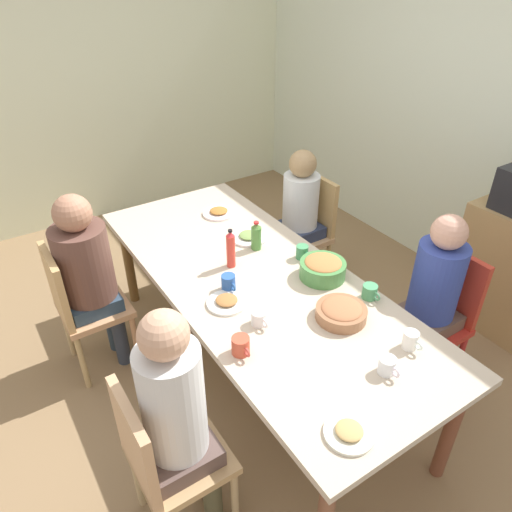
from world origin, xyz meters
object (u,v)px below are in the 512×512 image
Objects in this scene: plate_3 at (219,212)px; cup_5 at (411,340)px; bowl_1 at (323,268)px; bottle_0 at (231,249)px; bottle_1 at (256,236)px; person_3 at (87,269)px; plate_2 at (249,237)px; person_1 at (177,412)px; plate_1 at (349,432)px; cup_2 at (370,292)px; person_0 at (299,210)px; cup_3 at (241,346)px; chair_0 at (307,226)px; cup_4 at (387,366)px; chair_2 at (436,312)px; cup_0 at (229,283)px; cup_6 at (259,318)px; cup_1 at (302,252)px; dining_table at (256,287)px; chair_1 at (163,457)px; person_2 at (433,292)px; bowl_0 at (341,312)px; chair_3 at (80,304)px.

cup_5 reaches higher than plate_3.
bottle_0 is at bearing -135.07° from bowl_1.
person_3 is at bearing -110.15° from bottle_1.
plate_3 is at bearing -179.97° from plate_2.
plate_1 is at bearing 48.44° from person_1.
cup_2 is (1.11, 1.21, 0.04)m from person_3.
person_0 is 10.55× the size of cup_5.
person_3 is 1.16m from cup_3.
cup_4 is at bearing -26.94° from chair_0.
chair_2 is 0.69m from cup_5.
cup_0 is (0.81, -0.39, 0.03)m from plate_3.
bottle_1 reaches higher than cup_6.
chair_2 is at bearing 39.65° from cup_1.
bottle_1 is (-0.89, 0.96, 0.09)m from person_1.
cup_4 is (0.93, 0.09, 0.11)m from dining_table.
chair_0 is 1.00× the size of chair_1.
cup_4 is at bearing 26.97° from cup_6.
chair_0 is at bearing 125.18° from chair_1.
bottle_0 reaches higher than plate_1.
cup_4 is (0.31, -0.79, 0.27)m from chair_2.
cup_2 is at bearing 51.51° from cup_0.
plate_3 is (-1.42, -0.68, 0.24)m from chair_2.
chair_0 is at bearing 138.57° from cup_1.
cup_1 is (-0.22, 0.02, -0.02)m from bowl_1.
person_1 is 5.12× the size of bottle_0.
person_3 is 10.45× the size of cup_2.
plate_1 is 0.74m from cup_6.
person_2 is 10.15× the size of cup_2.
cup_4 is (0.31, 0.88, 0.04)m from person_1.
cup_5 is at bearing 4.50° from plate_2.
plate_1 is at bearing -9.56° from bottle_0.
plate_3 is at bearing 145.06° from person_1.
cup_3 is at bearing -56.13° from cup_6.
chair_0 reaches higher than bowl_0.
cup_0 is 1.01× the size of cup_4.
cup_0 is at bearing -162.96° from cup_4.
person_3 is 0.86m from bottle_0.
chair_2 reaches higher than bowl_1.
bottle_0 is (-0.80, -0.84, 0.15)m from person_2.
cup_1 is 0.66m from cup_6.
bottle_1 is (0.13, -0.03, 0.08)m from plate_2.
plate_1 is (1.08, -0.27, 0.08)m from dining_table.
person_1 is 4.79× the size of bowl_1.
cup_6 is at bearing -45.77° from person_0.
cup_1 is 0.31m from bottle_1.
person_0 is 1.68m from chair_3.
chair_2 is at bearing 33.74° from plate_2.
bottle_0 reaches higher than plate_2.
cup_0 is 0.98× the size of cup_2.
cup_0 reaches higher than bowl_0.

